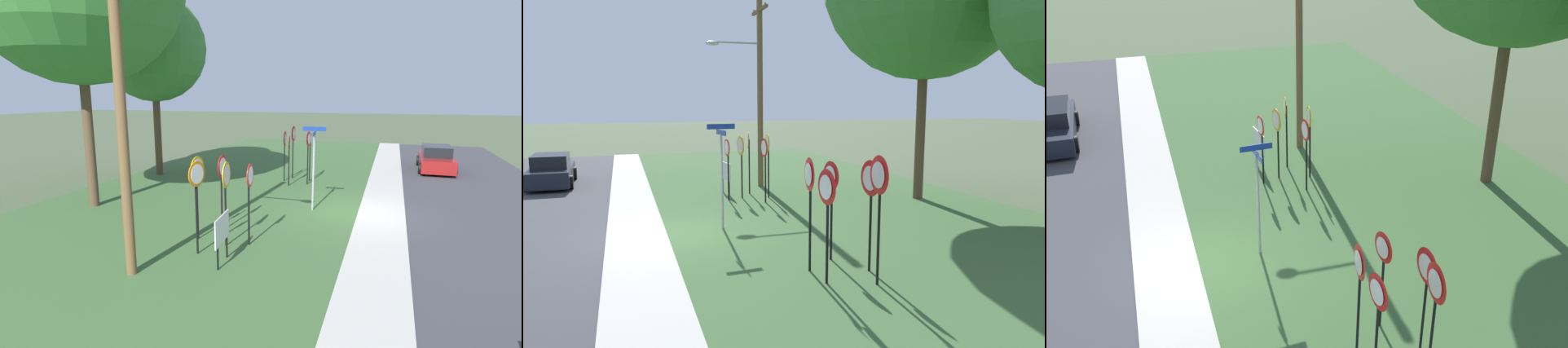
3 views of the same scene
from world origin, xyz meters
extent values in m
plane|color=#4C5B3D|center=(0.00, 0.00, 0.00)|extent=(160.00, 160.00, 0.00)
cube|color=#BCB7AD|center=(0.00, -0.80, 0.03)|extent=(44.00, 1.60, 0.06)
cube|color=#3D6033|center=(0.00, 6.00, 0.02)|extent=(44.00, 12.00, 0.04)
cylinder|color=black|center=(-5.11, 3.72, 1.14)|extent=(0.06, 0.06, 2.20)
cylinder|color=orange|center=(-5.11, 3.68, 2.19)|extent=(0.65, 0.14, 0.66)
cylinder|color=white|center=(-5.11, 3.66, 2.19)|extent=(0.50, 0.10, 0.51)
cylinder|color=black|center=(-4.11, 4.22, 1.12)|extent=(0.06, 0.06, 2.16)
cylinder|color=gold|center=(-4.11, 4.18, 2.15)|extent=(0.66, 0.09, 0.66)
cylinder|color=white|center=(-4.11, 4.16, 2.15)|extent=(0.52, 0.06, 0.52)
cylinder|color=black|center=(-3.24, 3.84, 1.08)|extent=(0.06, 0.06, 2.08)
cylinder|color=red|center=(-3.24, 3.80, 2.06)|extent=(0.68, 0.05, 0.68)
cylinder|color=white|center=(-3.24, 3.78, 2.06)|extent=(0.53, 0.03, 0.53)
cylinder|color=black|center=(-4.36, 3.23, 1.08)|extent=(0.06, 0.06, 2.07)
cylinder|color=gold|center=(-4.36, 3.19, 2.06)|extent=(0.72, 0.11, 0.72)
cylinder|color=white|center=(-4.36, 3.17, 2.06)|extent=(0.56, 0.08, 0.56)
cylinder|color=black|center=(-4.09, 2.65, 1.06)|extent=(0.06, 0.06, 2.04)
cylinder|color=red|center=(-4.09, 2.61, 2.03)|extent=(0.64, 0.08, 0.64)
cylinder|color=white|center=(-4.09, 2.59, 2.03)|extent=(0.50, 0.05, 0.50)
cylinder|color=black|center=(3.46, 3.44, 1.07)|extent=(0.06, 0.06, 2.05)
cone|color=red|center=(3.46, 3.40, 2.03)|extent=(0.67, 0.12, 0.68)
cone|color=white|center=(3.46, 3.38, 2.03)|extent=(0.46, 0.07, 0.46)
cylinder|color=black|center=(4.81, 2.74, 1.07)|extent=(0.06, 0.06, 2.06)
cone|color=red|center=(4.81, 2.70, 2.03)|extent=(0.73, 0.10, 0.73)
cone|color=white|center=(4.81, 2.68, 2.03)|extent=(0.49, 0.06, 0.49)
cylinder|color=black|center=(4.43, 3.92, 1.10)|extent=(0.06, 0.06, 2.13)
cone|color=red|center=(4.43, 3.88, 2.09)|extent=(0.78, 0.08, 0.78)
cone|color=white|center=(4.43, 3.86, 2.09)|extent=(0.53, 0.05, 0.53)
cylinder|color=black|center=(4.03, 2.68, 1.15)|extent=(0.06, 0.06, 2.21)
cone|color=red|center=(4.03, 2.64, 2.18)|extent=(0.72, 0.09, 0.72)
cone|color=silver|center=(4.03, 2.62, 2.18)|extent=(0.49, 0.06, 0.49)
cylinder|color=black|center=(5.19, 3.68, 1.20)|extent=(0.06, 0.06, 2.32)
cone|color=red|center=(5.19, 3.64, 2.28)|extent=(0.78, 0.06, 0.78)
cone|color=silver|center=(5.19, 3.62, 2.28)|extent=(0.53, 0.04, 0.53)
cylinder|color=#9EA0A8|center=(-0.15, 1.62, 1.40)|extent=(0.07, 0.07, 2.72)
cylinder|color=#9EA0A8|center=(-0.15, 1.62, 2.77)|extent=(0.09, 0.09, 0.03)
cube|color=navy|center=(-0.15, 1.62, 2.83)|extent=(0.96, 0.09, 0.15)
cube|color=navy|center=(-0.15, 1.62, 3.00)|extent=(0.08, 0.82, 0.15)
cylinder|color=brown|center=(-6.69, 4.64, 4.28)|extent=(0.24, 0.24, 8.47)
cylinder|color=black|center=(-5.87, 2.79, 0.32)|extent=(0.05, 0.05, 0.55)
cylinder|color=black|center=(-5.10, 2.89, 0.32)|extent=(0.05, 0.05, 0.55)
cube|color=white|center=(-5.48, 2.84, 0.94)|extent=(1.10, 0.16, 0.70)
cylinder|color=brown|center=(-2.15, 9.61, 3.21)|extent=(0.36, 0.36, 6.34)
cube|color=black|center=(-10.11, -4.11, 0.50)|extent=(4.67, 1.83, 0.68)
cube|color=black|center=(-10.11, -4.11, 1.12)|extent=(2.35, 1.51, 0.56)
cylinder|color=black|center=(-8.71, -3.21, 0.31)|extent=(0.61, 0.20, 0.60)
cylinder|color=black|center=(-11.57, -3.29, 0.31)|extent=(0.61, 0.20, 0.60)
camera|label=1|loc=(-14.03, -1.00, 4.18)|focal=27.41mm
camera|label=2|loc=(13.38, -1.08, 3.68)|focal=33.12mm
camera|label=3|loc=(12.95, -1.15, 8.62)|focal=41.45mm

